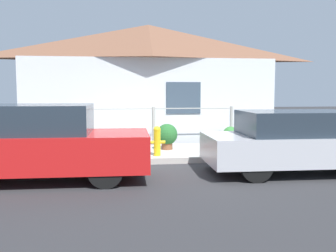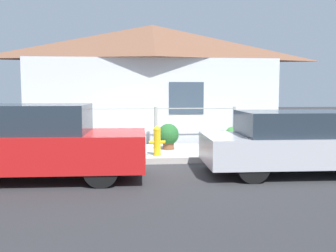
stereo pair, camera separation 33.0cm
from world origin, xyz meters
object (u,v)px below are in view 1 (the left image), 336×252
Objects in this scene: car_right at (302,142)px; fire_hydrant at (157,140)px; potted_plant_corner at (231,135)px; car_left at (36,143)px; potted_plant_near_hydrant at (167,135)px; potted_plant_by_fence at (59,138)px.

car_right is 3.40m from fire_hydrant.
car_right is 7.23× the size of potted_plant_corner.
fire_hydrant is at bearing 152.22° from car_right.
car_left is 3.95m from potted_plant_near_hydrant.
potted_plant_by_fence is 4.79m from potted_plant_corner.
fire_hydrant is at bearing 34.53° from car_left.
potted_plant_near_hydrant is at bearing -2.94° from potted_plant_by_fence.
potted_plant_near_hydrant is at bearing 136.01° from car_right.
car_right reaches higher than potted_plant_near_hydrant.
car_right is at bearing 1.54° from car_left.
car_left is 7.32× the size of potted_plant_corner.
car_right is at bearing -29.21° from fire_hydrant.
car_right reaches higher than potted_plant_by_fence.
car_left is 6.62× the size of potted_plant_by_fence.
potted_plant_corner is at bearing 105.44° from car_right.
car_right reaches higher than potted_plant_corner.
car_left is at bearing -147.01° from fire_hydrant.
potted_plant_near_hydrant reaches higher than potted_plant_corner.
potted_plant_near_hydrant is at bearing 43.40° from car_left.
fire_hydrant reaches higher than potted_plant_near_hydrant.
potted_plant_near_hydrant is (0.38, 0.97, 0.00)m from fire_hydrant.
potted_plant_by_fence is at bearing 156.18° from fire_hydrant.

